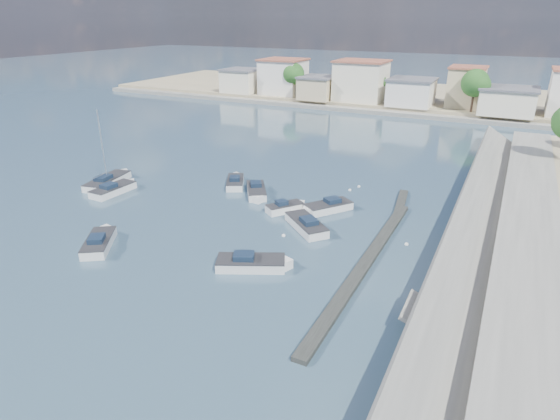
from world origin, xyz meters
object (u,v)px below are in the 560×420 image
motorboat_b (287,208)px  motorboat_e (115,189)px  motorboat_d (326,208)px  motorboat_c (305,224)px  motorboat_h (255,264)px  motorboat_g (256,192)px  motorboat_a (100,242)px  sailboat (109,180)px  motorboat_f (235,182)px

motorboat_b → motorboat_e: (-19.66, -3.79, 0.00)m
motorboat_d → motorboat_e: same height
motorboat_c → motorboat_d: (0.28, 4.64, -0.00)m
motorboat_c → motorboat_h: same height
motorboat_g → motorboat_h: same height
motorboat_a → sailboat: 16.82m
motorboat_b → sailboat: size_ratio=0.44×
motorboat_f → sailboat: size_ratio=0.55×
motorboat_c → sailboat: sailboat is taller
motorboat_a → motorboat_g: size_ratio=1.00×
motorboat_e → sailboat: (-2.84, 1.91, 0.03)m
motorboat_c → motorboat_e: same height
motorboat_c → motorboat_g: same height
motorboat_c → motorboat_g: (-8.29, 5.46, 0.00)m
motorboat_c → motorboat_d: 4.65m
motorboat_b → motorboat_e: 20.02m
motorboat_a → motorboat_f: 18.83m
motorboat_c → motorboat_g: 9.93m
motorboat_b → motorboat_f: 9.93m
motorboat_d → motorboat_g: size_ratio=0.97×
motorboat_d → motorboat_h: same height
motorboat_g → motorboat_f: bearing=154.7°
sailboat → motorboat_d: bearing=8.0°
motorboat_c → motorboat_e: 22.98m
motorboat_g → motorboat_c: bearing=-33.3°
motorboat_d → motorboat_e: bearing=-166.5°
motorboat_a → motorboat_g: 17.93m
motorboat_b → motorboat_e: size_ratio=0.67×
motorboat_a → motorboat_e: size_ratio=0.90×
motorboat_c → motorboat_f: size_ratio=1.10×
motorboat_e → motorboat_h: bearing=-19.1°
motorboat_e → sailboat: 3.42m
motorboat_a → sailboat: (-11.41, 12.36, 0.03)m
motorboat_d → motorboat_f: size_ratio=1.04×
motorboat_b → motorboat_h: same height
motorboat_a → motorboat_d: bearing=47.6°
motorboat_a → motorboat_d: 21.73m
motorboat_a → motorboat_h: same height
motorboat_e → motorboat_h: same height
motorboat_b → motorboat_d: size_ratio=0.77×
motorboat_c → motorboat_d: bearing=86.5°
motorboat_h → motorboat_d: bearing=86.8°
motorboat_e → motorboat_g: same height
motorboat_c → motorboat_a: bearing=-141.6°
motorboat_d → sailboat: size_ratio=0.57×
motorboat_d → motorboat_a: bearing=-132.4°
motorboat_a → motorboat_g: bearing=70.1°
motorboat_a → motorboat_g: same height
motorboat_g → motorboat_h: bearing=-61.2°
motorboat_e → motorboat_f: (10.79, 8.25, -0.00)m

